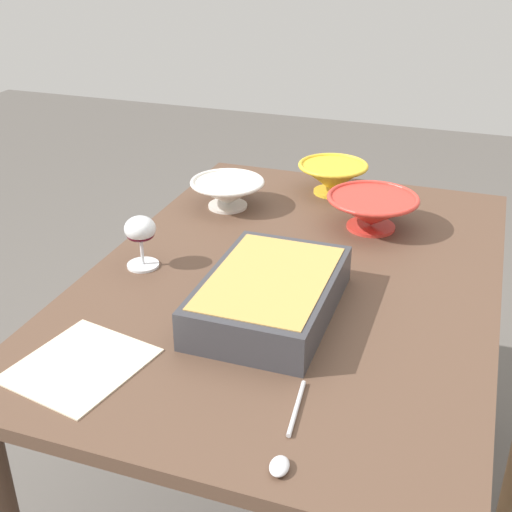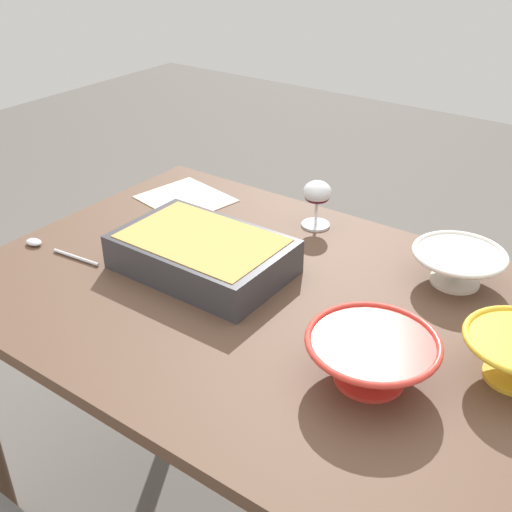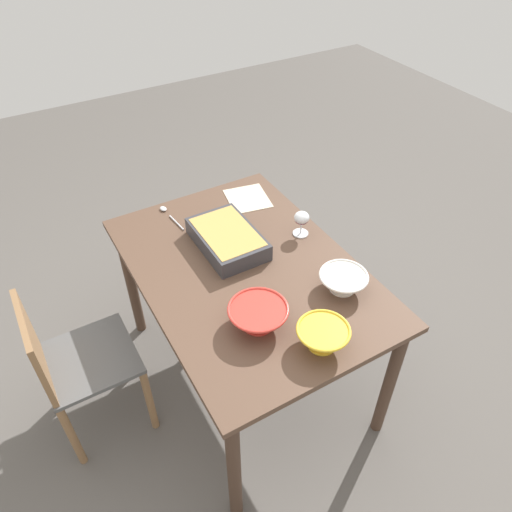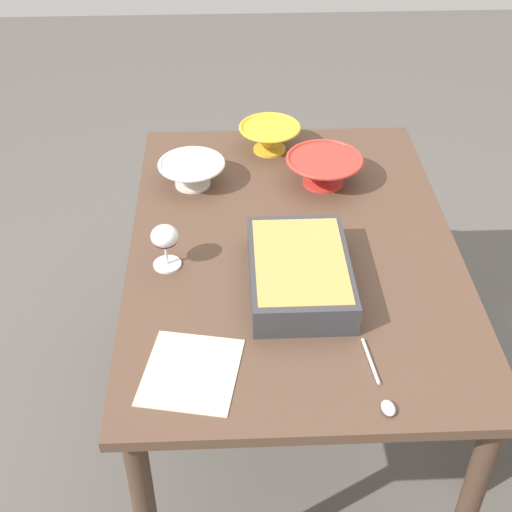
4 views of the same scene
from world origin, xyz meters
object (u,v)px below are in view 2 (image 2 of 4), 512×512
(casserole_dish, at_px, (203,252))
(napkin, at_px, (186,199))
(dining_table, at_px, (266,330))
(serving_bowl, at_px, (458,265))
(wine_glass, at_px, (317,196))
(serving_spoon, at_px, (47,247))
(mixing_bowl, at_px, (371,357))

(casserole_dish, bearing_deg, napkin, 137.16)
(napkin, bearing_deg, casserole_dish, -42.84)
(dining_table, xyz_separation_m, napkin, (-0.47, 0.27, 0.10))
(casserole_dish, xyz_separation_m, serving_bowl, (0.49, 0.29, -0.00))
(wine_glass, relative_size, casserole_dish, 0.33)
(dining_table, xyz_separation_m, casserole_dish, (-0.18, 0.00, 0.14))
(wine_glass, bearing_deg, serving_bowl, -8.20)
(serving_spoon, bearing_deg, casserole_dish, 21.74)
(napkin, bearing_deg, serving_spoon, -101.06)
(casserole_dish, distance_m, serving_bowl, 0.57)
(dining_table, bearing_deg, casserole_dish, 179.90)
(casserole_dish, height_order, mixing_bowl, mixing_bowl)
(mixing_bowl, relative_size, serving_spoon, 1.02)
(serving_bowl, relative_size, serving_spoon, 0.89)
(wine_glass, xyz_separation_m, serving_spoon, (-0.47, -0.49, -0.08))
(wine_glass, distance_m, serving_spoon, 0.68)
(serving_bowl, bearing_deg, napkin, -178.73)
(mixing_bowl, bearing_deg, napkin, 153.37)
(dining_table, distance_m, napkin, 0.55)
(dining_table, relative_size, serving_spoon, 5.64)
(wine_glass, relative_size, serving_bowl, 0.61)
(wine_glass, relative_size, mixing_bowl, 0.53)
(mixing_bowl, height_order, serving_spoon, mixing_bowl)
(wine_glass, xyz_separation_m, serving_bowl, (0.40, -0.06, -0.04))
(wine_glass, distance_m, napkin, 0.40)
(wine_glass, height_order, casserole_dish, wine_glass)
(dining_table, height_order, mixing_bowl, mixing_bowl)
(wine_glass, bearing_deg, mixing_bowl, -49.97)
(napkin, bearing_deg, dining_table, -29.97)
(dining_table, distance_m, mixing_bowl, 0.36)
(mixing_bowl, height_order, napkin, mixing_bowl)
(serving_spoon, height_order, napkin, serving_spoon)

